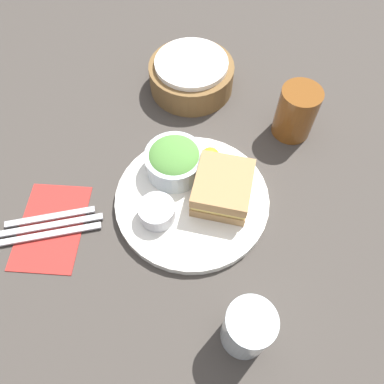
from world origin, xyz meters
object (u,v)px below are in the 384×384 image
at_px(plate, 192,200).
at_px(salad_bowl, 174,160).
at_px(sandwich, 223,188).
at_px(water_glass, 247,329).
at_px(dressing_cup, 157,212).
at_px(bread_basket, 191,75).
at_px(fork, 51,234).
at_px(drink_glass, 296,112).
at_px(spoon, 50,217).
at_px(knife, 50,225).

distance_m(plate, salad_bowl, 0.08).
height_order(sandwich, water_glass, water_glass).
relative_size(dressing_cup, bread_basket, 0.35).
xyz_separation_m(salad_bowl, fork, (-0.22, -0.15, -0.04)).
height_order(sandwich, drink_glass, drink_glass).
bearing_deg(fork, salad_bowl, -160.62).
xyz_separation_m(salad_bowl, dressing_cup, (-0.02, -0.11, -0.01)).
height_order(dressing_cup, drink_glass, drink_glass).
distance_m(plate, dressing_cup, 0.08).
bearing_deg(drink_glass, bread_basket, 152.52).
bearing_deg(drink_glass, spoon, -151.80).
bearing_deg(drink_glass, knife, -149.92).
relative_size(drink_glass, knife, 0.58).
distance_m(plate, knife, 0.27).
height_order(plate, bread_basket, bread_basket).
bearing_deg(spoon, plate, 176.18).
height_order(dressing_cup, bread_basket, bread_basket).
relative_size(plate, sandwich, 2.32).
xyz_separation_m(sandwich, salad_bowl, (-0.09, 0.05, 0.00)).
bearing_deg(salad_bowl, knife, -148.89).
relative_size(plate, knife, 1.51).
distance_m(sandwich, knife, 0.33).
height_order(dressing_cup, knife, dressing_cup).
bearing_deg(plate, sandwich, 7.76).
distance_m(dressing_cup, water_glass, 0.25).
distance_m(drink_glass, knife, 0.54).
relative_size(salad_bowl, knife, 0.58).
height_order(bread_basket, fork, bread_basket).
relative_size(plate, dressing_cup, 4.40).
distance_m(dressing_cup, spoon, 0.21).
bearing_deg(spoon, knife, 90.00).
relative_size(plate, bread_basket, 1.53).
bearing_deg(sandwich, knife, -165.85).
height_order(sandwich, bread_basket, same).
bearing_deg(spoon, bread_basket, -138.76).
distance_m(sandwich, water_glass, 0.25).
xyz_separation_m(bread_basket, fork, (-0.23, -0.40, -0.03)).
bearing_deg(sandwich, water_glass, -80.12).
height_order(plate, sandwich, sandwich).
height_order(fork, water_glass, water_glass).
bearing_deg(salad_bowl, plate, -58.15).
height_order(sandwich, salad_bowl, salad_bowl).
distance_m(sandwich, drink_glass, 0.24).
xyz_separation_m(plate, salad_bowl, (-0.04, 0.06, 0.04)).
bearing_deg(knife, dressing_cup, 172.32).
relative_size(salad_bowl, bread_basket, 0.59).
bearing_deg(dressing_cup, knife, -172.18).
distance_m(salad_bowl, dressing_cup, 0.11).
bearing_deg(water_glass, drink_glass, 76.74).
bearing_deg(water_glass, sandwich, 99.88).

